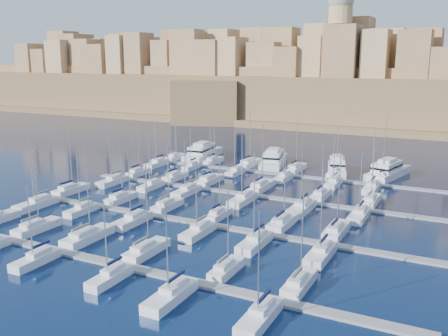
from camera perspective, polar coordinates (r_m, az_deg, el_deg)
The scene contains 55 objects.
ground at distance 102.68m, azimuth 0.83°, elevation -4.54°, with size 600.00×600.00×0.00m, color #071232.
pontoon_near at distance 75.41m, azimuth -10.81°, elevation -11.08°, with size 84.00×2.00×0.40m, color slate.
pontoon_mid_near at distance 92.50m, azimuth -2.45°, elevation -6.36°, with size 84.00×2.00×0.40m, color slate.
pontoon_mid_far at distance 111.34m, azimuth 3.10°, elevation -3.09°, with size 84.00×2.00×0.40m, color slate.
pontoon_far at distance 131.16m, azimuth 6.98°, elevation -0.77°, with size 84.00×2.00×0.40m, color slate.
sailboat_1 at distance 94.85m, azimuth -20.63°, elevation -6.34°, with size 2.81×9.37×14.80m.
sailboat_2 at distance 87.55m, azimuth -15.32°, elevation -7.51°, with size 3.13×10.45×17.67m.
sailboat_3 at distance 79.74m, azimuth -8.87°, elevation -9.23°, with size 2.79×9.30×14.80m.
sailboat_4 at distance 72.28m, azimuth 0.27°, elevation -11.46°, with size 2.36×7.87×12.46m.
sailboat_5 at distance 68.87m, azimuth 8.61°, elevation -12.87°, with size 2.56×8.52×13.27m.
sailboat_8 at distance 80.42m, azimuth -20.68°, elevation -9.76°, with size 2.43×8.10×12.46m.
sailboat_9 at distance 71.56m, azimuth -12.90°, elevation -12.06°, with size 2.32×7.74×11.96m.
sailboat_10 at distance 65.30m, azimuth -6.09°, elevation -14.27°, with size 2.82×9.39×13.22m.
sailboat_11 at distance 60.46m, azimuth 4.11°, elevation -16.56°, with size 2.68×8.92×13.90m.
sailboat_12 at distance 118.56m, azimuth -17.12°, elevation -2.39°, with size 2.86×9.53×13.97m.
sailboat_13 at distance 108.86m, azimuth -11.70°, elevation -3.41°, with size 2.60×8.67×13.48m.
sailboat_14 at distance 102.18m, azimuth -6.49°, elevation -4.27°, with size 2.62×8.75×13.52m.
sailboat_15 at distance 95.85m, azimuth -0.63°, elevation -5.34°, with size 2.26×7.54×12.23m.
sailboat_16 at distance 92.02m, azimuth 6.73°, elevation -6.17°, with size 2.97×9.90×15.01m.
sailboat_17 at distance 89.29m, azimuth 12.69°, elevation -6.99°, with size 2.93×9.76×15.07m.
sailboat_18 at distance 109.63m, azimuth -20.62°, elevation -3.84°, with size 3.01×10.04×14.47m.
sailboat_19 at distance 102.63m, azimuth -15.94°, elevation -4.61°, with size 2.38×7.92×13.30m.
sailboat_20 at distance 94.06m, azimuth -10.38°, elevation -5.88°, with size 2.81×9.37×14.06m.
sailboat_21 at distance 87.00m, azimuth -2.96°, elevation -7.24°, with size 2.65×8.84×11.82m.
sailboat_22 at distance 82.14m, azimuth 3.57°, elevation -8.43°, with size 2.86×9.55×15.93m.
sailboat_23 at distance 78.80m, azimuth 11.01°, elevation -9.59°, with size 2.86×9.53×14.50m.
sailboat_24 at distance 132.24m, azimuth -9.79°, elevation -0.52°, with size 2.38×7.93×12.35m.
sailboat_25 at distance 126.39m, azimuth -5.60°, elevation -0.99°, with size 2.65×8.84×13.96m.
sailboat_26 at distance 122.18m, azimuth -1.66°, elevation -1.39°, with size 3.02×10.08×15.48m.
sailboat_27 at distance 116.74m, azimuth 4.26°, elevation -2.08°, with size 3.18×10.61×15.41m.
sailboat_28 at distance 111.33m, azimuth 11.01°, elevation -3.02°, with size 2.62×8.74×12.56m.
sailboat_29 at distance 109.25m, azimuth 16.41°, elevation -3.60°, with size 2.74×9.12×14.15m.
sailboat_30 at distance 124.17m, azimuth -12.60°, elevation -1.48°, with size 2.83×9.42×13.78m.
sailboat_31 at distance 118.23m, azimuth -8.32°, elevation -2.01°, with size 2.43×8.09×13.14m.
sailboat_32 at distance 112.48m, azimuth -4.31°, elevation -2.66°, with size 2.76×9.19×12.62m.
sailboat_33 at distance 105.86m, azimuth 2.17°, elevation -3.59°, with size 2.93×9.78×14.86m.
sailboat_34 at distance 101.01m, azimuth 8.86°, elevation -4.52°, with size 3.15×10.49×15.34m.
sailboat_35 at distance 98.85m, azimuth 15.21°, elevation -5.22°, with size 2.81×9.37×13.26m.
sailboat_36 at distance 151.33m, azimuth -5.57°, elevation 1.25°, with size 2.41×8.02×12.75m.
sailboat_37 at distance 145.16m, azimuth -1.20°, elevation 0.83°, with size 2.57×8.57×12.84m.
sailboat_38 at distance 141.55m, azimuth 2.85°, elevation 0.53°, with size 3.27×10.89×15.87m.
sailboat_39 at distance 136.41m, azimuth 8.17°, elevation -0.04°, with size 3.13×10.44×14.67m.
sailboat_40 at distance 132.98m, azimuth 12.66°, elevation -0.55°, with size 2.88×9.59×14.02m.
sailboat_41 at distance 130.94m, azimuth 17.61°, elevation -1.03°, with size 3.00×10.01×17.09m.
sailboat_42 at distance 142.61m, azimuth -7.63°, elevation 0.51°, with size 2.75×9.15×13.69m.
sailboat_43 at distance 137.70m, azimuth -3.73°, elevation 0.16°, with size 2.19×7.29×12.03m.
sailboat_44 at distance 131.07m, azimuth 1.31°, elevation -0.45°, with size 2.44×8.14×11.85m.
sailboat_45 at distance 125.93m, azimuth 6.87°, elevation -1.08°, with size 2.48×8.26×11.56m.
sailboat_46 at distance 122.15m, azimuth 12.41°, elevation -1.70°, with size 2.61×8.68×12.65m.
sailboat_47 at distance 119.98m, azimuth 16.54°, elevation -2.18°, with size 2.83×9.44×14.32m.
motor_yacht_a at distance 153.01m, azimuth -2.48°, elevation 1.81°, with size 7.93×19.83×5.25m.
motor_yacht_b at distance 142.95m, azimuth 5.68°, elevation 0.99°, with size 9.70×19.50×5.25m.
motor_yacht_c at distance 135.80m, azimuth 12.78°, elevation 0.13°, with size 8.28×15.69×5.25m.
motor_yacht_d at distance 134.71m, azimuth 18.19°, elevation -0.29°, with size 9.15×18.62×5.25m.
fortified_city at distance 247.78m, azimuth 16.96°, elevation 8.41°, with size 460.00×108.95×59.52m.
Camera 1 is at (43.04, -88.24, 30.06)m, focal length 40.00 mm.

